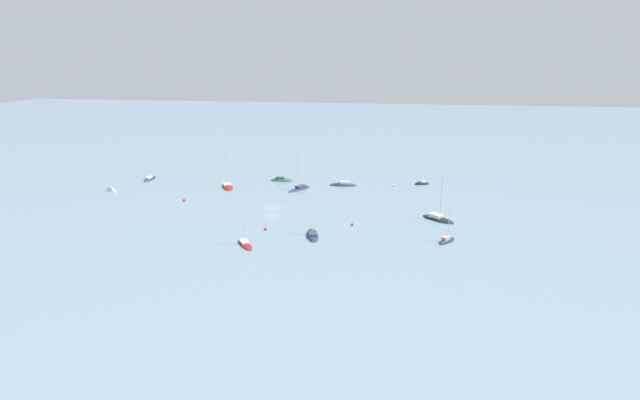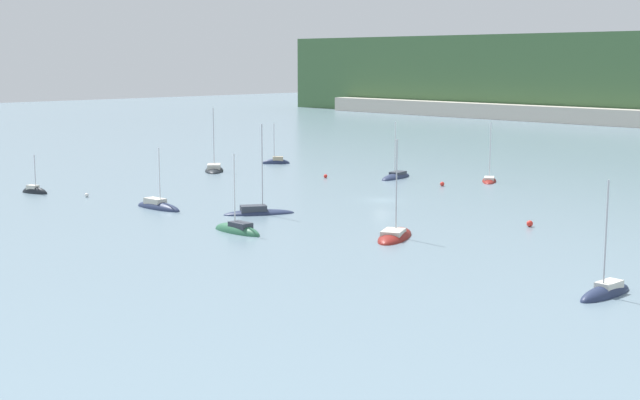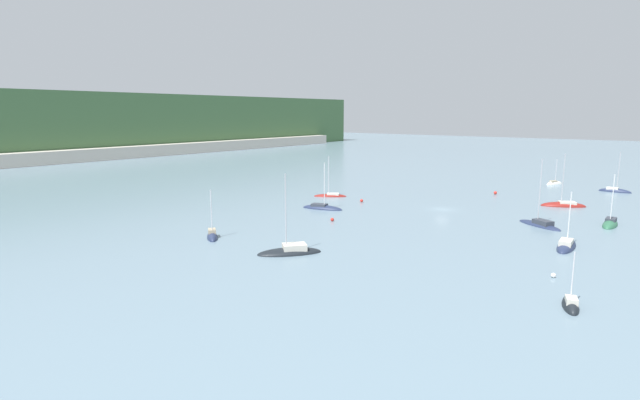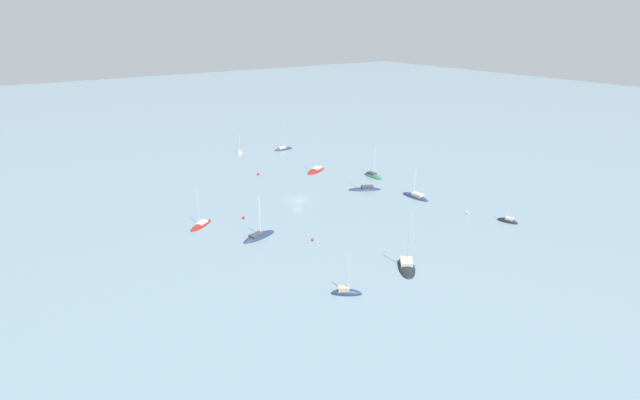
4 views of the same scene
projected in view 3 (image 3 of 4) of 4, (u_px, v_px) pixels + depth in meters
name	position (u px, v px, depth m)	size (l,w,h in m)	color
ground_plane	(442.00, 209.00, 97.97)	(600.00, 600.00, 0.00)	slate
hillside_ridge	(23.00, 125.00, 209.83)	(369.22, 70.91, 27.01)	#42663D
shore_town_strip	(70.00, 156.00, 188.23)	(313.84, 6.00, 4.84)	beige
sailboat_0	(290.00, 252.00, 67.39)	(8.76, 7.95, 11.62)	black
sailboat_1	(610.00, 225.00, 83.97)	(7.37, 2.26, 9.73)	#2D6647
sailboat_2	(615.00, 192.00, 119.45)	(2.03, 7.01, 10.42)	#232D4C
sailboat_3	(330.00, 196.00, 113.06)	(5.92, 7.35, 9.78)	maroon
sailboat_4	(566.00, 247.00, 70.29)	(8.34, 2.79, 8.82)	#232D4C
sailboat_5	(212.00, 237.00, 75.68)	(4.42, 5.07, 8.32)	#232D4C
sailboat_6	(563.00, 206.00, 101.24)	(6.66, 9.13, 11.52)	maroon
sailboat_7	(540.00, 225.00, 83.76)	(6.80, 8.90, 11.76)	#232D4C
sailboat_8	(570.00, 306.00, 48.76)	(4.87, 2.86, 6.47)	black
sailboat_9	(554.00, 184.00, 131.74)	(5.11, 3.86, 7.70)	white
sailboat_10	(322.00, 208.00, 98.49)	(4.47, 8.76, 9.92)	#232D4C
mooring_buoy_0	(495.00, 193.00, 115.94)	(0.73, 0.73, 0.73)	red
mooring_buoy_1	(332.00, 219.00, 87.29)	(0.62, 0.62, 0.62)	red
mooring_buoy_2	(553.00, 275.00, 57.47)	(0.57, 0.57, 0.57)	white
mooring_buoy_3	(362.00, 201.00, 105.84)	(0.66, 0.66, 0.66)	red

